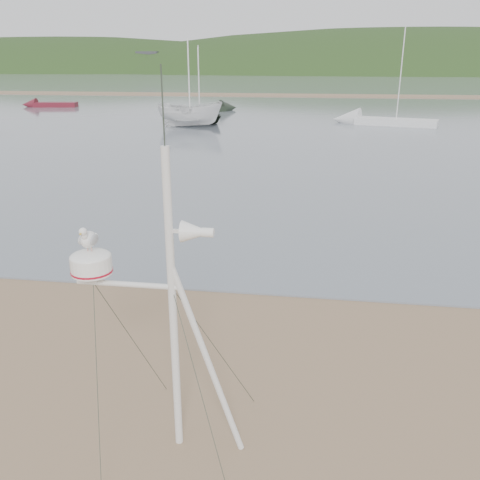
# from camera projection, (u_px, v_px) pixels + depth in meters

# --- Properties ---
(ground) EXTENTS (560.00, 560.00, 0.00)m
(ground) POSITION_uv_depth(u_px,v_px,m) (69.00, 398.00, 7.75)
(ground) COLOR #7C6147
(ground) RESTS_ON ground
(water) EXTENTS (560.00, 256.00, 0.04)m
(water) POSITION_uv_depth(u_px,v_px,m) (304.00, 80.00, 130.80)
(water) COLOR slate
(water) RESTS_ON ground
(sandbar) EXTENTS (560.00, 7.00, 0.07)m
(sandbar) POSITION_uv_depth(u_px,v_px,m) (292.00, 95.00, 72.98)
(sandbar) COLOR #7C6147
(sandbar) RESTS_ON water
(hill_ridge) EXTENTS (620.00, 180.00, 80.00)m
(hill_ridge) POSITION_uv_depth(u_px,v_px,m) (349.00, 117.00, 230.90)
(hill_ridge) COLOR #1D3315
(hill_ridge) RESTS_ON ground
(far_cottages) EXTENTS (294.40, 6.30, 8.00)m
(far_cottages) POSITION_uv_depth(u_px,v_px,m) (317.00, 62.00, 188.73)
(far_cottages) COLOR white
(far_cottages) RESTS_ON ground
(mast_rig) EXTENTS (2.15, 2.29, 4.84)m
(mast_rig) POSITION_uv_depth(u_px,v_px,m) (170.00, 369.00, 6.43)
(mast_rig) COLOR silver
(mast_rig) RESTS_ON ground
(boat_dark) EXTENTS (3.37, 3.67, 5.42)m
(boat_dark) POSITION_uv_depth(u_px,v_px,m) (199.00, 88.00, 40.69)
(boat_dark) COLOR black
(boat_dark) RESTS_ON water
(boat_white) EXTENTS (1.96, 1.91, 4.99)m
(boat_white) POSITION_uv_depth(u_px,v_px,m) (189.00, 93.00, 37.74)
(boat_white) COLOR silver
(boat_white) RESTS_ON water
(sailboat_white_near) EXTENTS (8.35, 4.13, 8.03)m
(sailboat_white_near) POSITION_uv_depth(u_px,v_px,m) (366.00, 120.00, 40.58)
(sailboat_white_near) COLOR silver
(sailboat_white_near) RESTS_ON ground
(sailboat_dark_mid) EXTENTS (6.27, 5.56, 6.73)m
(sailboat_dark_mid) POSITION_uv_depth(u_px,v_px,m) (215.00, 108.00, 50.61)
(sailboat_dark_mid) COLOR black
(sailboat_dark_mid) RESTS_ON ground
(dinghy_red_far) EXTENTS (6.05, 2.35, 1.43)m
(dinghy_red_far) POSITION_uv_depth(u_px,v_px,m) (43.00, 105.00, 55.16)
(dinghy_red_far) COLOR #5B1520
(dinghy_red_far) RESTS_ON ground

